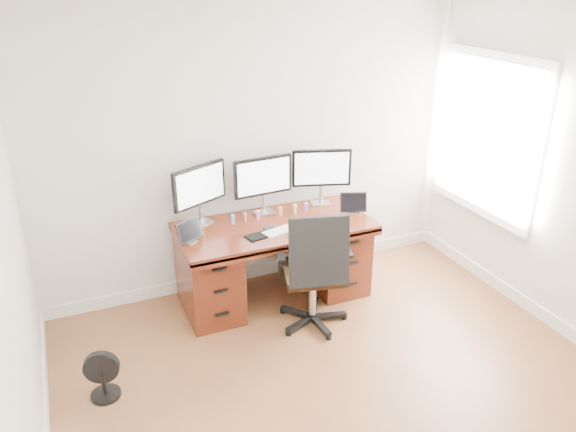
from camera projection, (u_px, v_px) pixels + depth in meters
name	position (u px, v px, depth m)	size (l,w,h in m)	color
back_wall	(255.00, 144.00, 5.03)	(4.00, 0.10, 2.70)	white
desk	(274.00, 258.00, 5.06)	(1.70, 0.80, 0.75)	#501D10
office_chair	(314.00, 289.00, 4.66)	(0.70, 0.70, 1.08)	black
floor_fan	(103.00, 376.00, 3.93)	(0.25, 0.21, 0.36)	black
monitor_left	(199.00, 187.00, 4.78)	(0.51, 0.27, 0.53)	silver
monitor_center	(263.00, 178.00, 4.99)	(0.55, 0.15, 0.53)	silver
monitor_right	(322.00, 170.00, 5.19)	(0.53, 0.20, 0.53)	silver
tablet_left	(190.00, 232.00, 4.55)	(0.24, 0.18, 0.19)	silver
tablet_right	(354.00, 204.00, 5.09)	(0.25, 0.15, 0.19)	silver
keyboard	(279.00, 231.00, 4.75)	(0.28, 0.12, 0.01)	white
trackpad	(315.00, 227.00, 4.83)	(0.12, 0.12, 0.01)	silver
drawing_tablet	(258.00, 236.00, 4.67)	(0.21, 0.13, 0.01)	black
phone	(271.00, 227.00, 4.82)	(0.12, 0.06, 0.01)	black
figurine_blue	(232.00, 218.00, 4.88)	(0.04, 0.04, 0.09)	#5388E0
figurine_brown	(245.00, 216.00, 4.92)	(0.04, 0.04, 0.09)	brown
figurine_pink	(258.00, 214.00, 4.97)	(0.04, 0.04, 0.09)	pink
figurine_orange	(280.00, 210.00, 5.04)	(0.04, 0.04, 0.09)	#FE9E47
figurine_yellow	(295.00, 208.00, 5.10)	(0.04, 0.04, 0.09)	#E6C360
figurine_purple	(306.00, 206.00, 5.14)	(0.04, 0.04, 0.09)	#AB71E6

